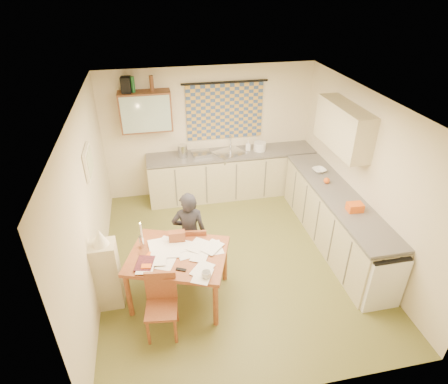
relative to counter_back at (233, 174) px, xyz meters
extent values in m
cube|color=brown|center=(-0.41, -1.95, -0.46)|extent=(4.00, 4.50, 0.02)
cube|color=white|center=(-0.41, -1.95, 2.06)|extent=(4.00, 4.50, 0.02)
cube|color=beige|center=(-0.41, 0.31, 0.80)|extent=(4.00, 0.02, 2.50)
cube|color=beige|center=(-0.41, -4.21, 0.80)|extent=(4.00, 0.02, 2.50)
cube|color=beige|center=(-2.42, -1.95, 0.80)|extent=(0.02, 4.50, 2.50)
cube|color=beige|center=(1.60, -1.95, 0.80)|extent=(0.02, 4.50, 2.50)
cube|color=#314A76|center=(-0.11, 0.27, 1.20)|extent=(1.45, 0.03, 1.05)
cylinder|color=black|center=(-0.11, 0.25, 1.75)|extent=(1.60, 0.04, 0.04)
cube|color=#58311B|center=(-1.56, 0.13, 1.35)|extent=(0.90, 0.34, 0.70)
cube|color=#99B2A5|center=(-1.56, -0.04, 1.35)|extent=(0.84, 0.02, 0.64)
cube|color=tan|center=(1.42, -1.40, 1.40)|extent=(0.34, 1.30, 0.70)
cube|color=#E9E3C5|center=(-2.38, -1.55, 1.25)|extent=(0.04, 0.50, 0.40)
cube|color=silver|center=(-2.35, -1.55, 1.25)|extent=(0.01, 0.42, 0.32)
cube|color=tan|center=(0.00, 0.00, -0.02)|extent=(3.30, 0.60, 0.86)
cube|color=#54524F|center=(0.00, 0.00, 0.45)|extent=(3.30, 0.62, 0.04)
cube|color=tan|center=(1.29, -1.84, -0.02)|extent=(0.60, 2.95, 0.86)
cube|color=#54524F|center=(1.29, -1.84, 0.45)|extent=(0.62, 2.95, 0.04)
cube|color=white|center=(1.29, -3.11, -0.04)|extent=(0.54, 0.54, 0.81)
cube|color=black|center=(1.29, -3.11, 0.38)|extent=(0.52, 0.52, 0.03)
cube|color=silver|center=(-0.07, 0.00, 0.43)|extent=(0.68, 0.63, 0.10)
cylinder|color=silver|center=(-0.01, 0.18, 0.61)|extent=(0.03, 0.03, 0.28)
cube|color=silver|center=(-0.61, 0.00, 0.50)|extent=(0.38, 0.34, 0.06)
cylinder|color=silver|center=(-0.97, 0.00, 0.59)|extent=(0.22, 0.22, 0.24)
cylinder|color=white|center=(0.53, 0.00, 0.55)|extent=(0.25, 0.25, 0.16)
imported|color=white|center=(0.31, 0.05, 0.57)|extent=(0.12, 0.12, 0.20)
imported|color=white|center=(1.29, -1.07, 0.50)|extent=(0.29, 0.29, 0.06)
cube|color=orange|center=(1.29, -2.32, 0.53)|extent=(0.23, 0.17, 0.12)
sphere|color=orange|center=(1.24, -1.48, 0.52)|extent=(0.10, 0.10, 0.10)
cube|color=black|center=(-1.84, 0.13, 1.83)|extent=(0.18, 0.21, 0.26)
cylinder|color=#195926|center=(-1.73, 0.13, 1.83)|extent=(0.08, 0.08, 0.26)
cylinder|color=#58311B|center=(-1.41, 0.13, 1.83)|extent=(0.08, 0.08, 0.26)
cube|color=brown|center=(-1.32, -2.58, 0.27)|extent=(1.50, 1.31, 0.05)
cube|color=brown|center=(-1.05, -2.05, -0.05)|extent=(0.42, 0.42, 0.04)
cube|color=brown|center=(-1.07, -2.22, 0.17)|extent=(0.37, 0.08, 0.41)
cube|color=brown|center=(-1.59, -3.15, -0.04)|extent=(0.43, 0.43, 0.04)
cube|color=brown|center=(-1.57, -2.98, 0.18)|extent=(0.38, 0.09, 0.42)
imported|color=black|center=(-1.11, -2.05, 0.22)|extent=(0.57, 0.44, 1.34)
cube|color=tan|center=(-2.25, -2.51, 0.05)|extent=(0.32, 0.30, 1.01)
cone|color=#E9E3C5|center=(-2.25, -2.51, 0.67)|extent=(0.20, 0.20, 0.22)
cube|color=brown|center=(-1.30, -2.30, 0.38)|extent=(0.22, 0.11, 0.16)
imported|color=white|center=(-1.02, -3.08, 0.34)|extent=(0.13, 0.13, 0.09)
imported|color=maroon|center=(-1.85, -2.67, 0.31)|extent=(0.36, 0.40, 0.03)
imported|color=orange|center=(-1.75, -2.56, 0.31)|extent=(0.39, 0.40, 0.02)
cube|color=orange|center=(-1.73, -2.77, 0.32)|extent=(0.13, 0.10, 0.04)
cube|color=black|center=(-1.31, -2.89, 0.31)|extent=(0.14, 0.09, 0.02)
cylinder|color=silver|center=(-1.77, -2.34, 0.39)|extent=(0.07, 0.07, 0.18)
cylinder|color=white|center=(-1.76, -2.35, 0.59)|extent=(0.02, 0.02, 0.22)
sphere|color=#FFCC66|center=(-1.76, -2.37, 0.71)|extent=(0.02, 0.02, 0.02)
cube|color=white|center=(-0.83, -2.54, 0.30)|extent=(0.23, 0.31, 0.00)
cube|color=white|center=(-1.48, -2.71, 0.30)|extent=(0.31, 0.36, 0.00)
cube|color=white|center=(-1.22, -2.46, 0.30)|extent=(0.34, 0.36, 0.00)
cube|color=white|center=(-1.23, -2.55, 0.30)|extent=(0.27, 0.33, 0.00)
cube|color=white|center=(-1.56, -2.44, 0.31)|extent=(0.22, 0.30, 0.00)
cube|color=white|center=(-1.47, -2.33, 0.31)|extent=(0.34, 0.36, 0.00)
cube|color=white|center=(-1.29, -2.42, 0.31)|extent=(0.25, 0.32, 0.00)
cube|color=white|center=(-1.03, -2.66, 0.31)|extent=(0.32, 0.36, 0.00)
cube|color=white|center=(-1.05, -2.94, 0.31)|extent=(0.35, 0.36, 0.00)
cube|color=white|center=(-1.38, -2.50, 0.31)|extent=(0.26, 0.33, 0.00)
cube|color=white|center=(-1.58, -2.36, 0.31)|extent=(0.24, 0.32, 0.00)
cube|color=white|center=(-1.07, -3.05, 0.32)|extent=(0.32, 0.36, 0.00)
cube|color=white|center=(-1.04, -2.47, 0.32)|extent=(0.35, 0.36, 0.00)
cube|color=white|center=(-1.57, -2.63, 0.32)|extent=(0.25, 0.32, 0.00)
cube|color=white|center=(-0.86, -2.55, 0.32)|extent=(0.36, 0.36, 0.00)
cube|color=white|center=(-1.74, -2.75, 0.32)|extent=(0.26, 0.33, 0.00)
camera|label=1|loc=(-1.48, -6.40, 3.50)|focal=30.00mm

